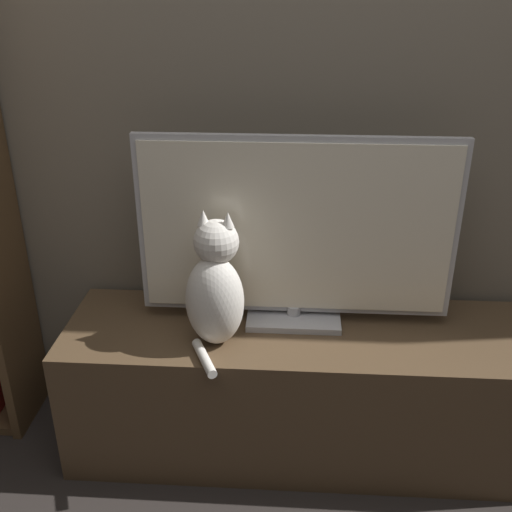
{
  "coord_description": "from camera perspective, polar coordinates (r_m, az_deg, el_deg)",
  "views": [
    {
      "loc": [
        -0.04,
        -0.64,
        1.47
      ],
      "look_at": [
        -0.14,
        0.95,
        0.71
      ],
      "focal_mm": 42.0,
      "sensor_mm": 36.0,
      "label": 1
    }
  ],
  "objects": [
    {
      "name": "tv",
      "position": [
        1.81,
        3.84,
        2.13
      ],
      "size": [
        0.97,
        0.18,
        0.6
      ],
      "color": "#B7B7BC",
      "rests_on": "tv_stand"
    },
    {
      "name": "cat",
      "position": [
        1.76,
        -3.89,
        -3.08
      ],
      "size": [
        0.2,
        0.3,
        0.41
      ],
      "rotation": [
        0.0,
        0.0,
        -0.18
      ],
      "color": "silver",
      "rests_on": "tv_stand"
    },
    {
      "name": "wall_back",
      "position": [
        1.88,
        5.23,
        20.06
      ],
      "size": [
        4.8,
        0.05,
        2.6
      ],
      "color": "#756B5B",
      "rests_on": "ground_plane"
    },
    {
      "name": "tv_stand",
      "position": [
        2.03,
        4.16,
        -12.47
      ],
      "size": [
        1.49,
        0.44,
        0.46
      ],
      "color": "brown",
      "rests_on": "ground_plane"
    }
  ]
}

